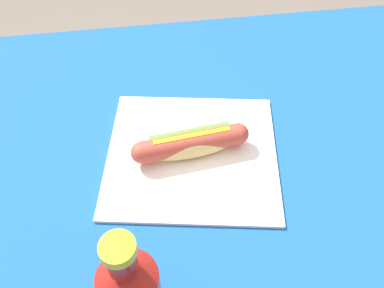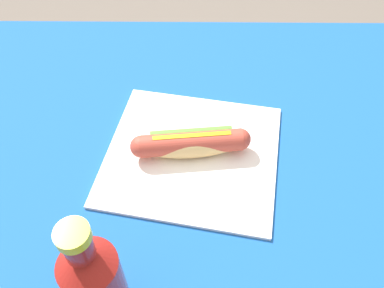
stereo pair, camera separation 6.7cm
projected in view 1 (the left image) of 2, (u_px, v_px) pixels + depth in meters
name	position (u px, v px, depth m)	size (l,w,h in m)	color
dining_table	(238.00, 213.00, 0.76)	(1.21, 0.91, 0.73)	brown
paper_wrapper	(192.00, 154.00, 0.69)	(0.29, 0.27, 0.01)	white
hot_dog	(192.00, 143.00, 0.67)	(0.20, 0.06, 0.05)	#E5BC75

